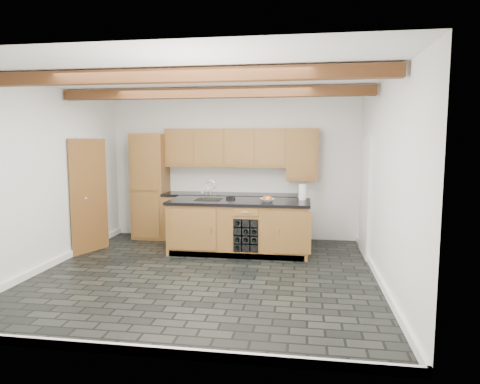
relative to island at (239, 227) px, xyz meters
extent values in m
plane|color=black|center=(-0.31, -1.28, -0.46)|extent=(5.00, 5.00, 0.00)
plane|color=white|center=(-0.31, 1.22, 0.94)|extent=(5.00, 0.00, 5.00)
plane|color=white|center=(-2.81, -1.28, 0.94)|extent=(0.00, 5.00, 5.00)
plane|color=white|center=(2.19, -1.28, 0.94)|extent=(0.00, 5.00, 5.00)
plane|color=white|center=(-0.31, -1.28, 2.34)|extent=(5.00, 5.00, 0.00)
cube|color=#592E16|center=(-0.31, -2.48, 2.24)|extent=(4.90, 0.15, 0.15)
cube|color=#592E16|center=(-0.31, -0.68, 2.24)|extent=(4.90, 0.15, 0.15)
cube|color=white|center=(-2.79, -1.28, -0.41)|extent=(0.04, 5.00, 0.10)
cube|color=white|center=(2.17, -1.28, -0.41)|extent=(0.04, 5.00, 0.10)
cube|color=white|center=(-0.31, -3.76, -0.41)|extent=(5.00, 0.04, 0.10)
cube|color=white|center=(-2.78, 0.02, 0.56)|extent=(0.06, 0.94, 2.04)
cube|color=olive|center=(-2.63, -0.33, 0.54)|extent=(0.31, 0.77, 2.00)
cube|color=white|center=(2.16, 0.22, 0.56)|extent=(0.06, 0.98, 2.04)
cube|color=black|center=(2.19, 0.22, 0.54)|extent=(0.02, 0.86, 1.96)
cube|color=olive|center=(-1.96, 0.92, 0.59)|extent=(0.65, 0.60, 2.10)
cube|color=olive|center=(-0.33, 0.92, -0.02)|extent=(2.60, 0.60, 0.88)
cube|color=black|center=(-0.33, 0.92, 0.44)|extent=(2.64, 0.62, 0.05)
cube|color=white|center=(-0.33, 1.21, 0.73)|extent=(2.60, 0.02, 0.52)
cube|color=olive|center=(-0.43, 1.04, 1.36)|extent=(2.40, 0.35, 0.75)
cube|color=olive|center=(1.07, 1.04, 1.24)|extent=(0.60, 0.35, 1.00)
cube|color=olive|center=(-0.01, 0.02, -0.02)|extent=(2.40, 0.90, 0.88)
cube|color=black|center=(-0.01, 0.02, 0.44)|extent=(2.46, 0.96, 0.05)
cube|color=olive|center=(-0.73, -0.45, 0.02)|extent=(0.80, 0.02, 0.70)
cube|color=olive|center=(0.94, -0.45, 0.02)|extent=(0.60, 0.02, 0.70)
cube|color=black|center=(0.17, -0.29, -0.06)|extent=(0.42, 0.30, 0.56)
cylinder|color=black|center=(0.03, -0.33, -0.27)|extent=(0.07, 0.26, 0.07)
cylinder|color=black|center=(0.31, -0.33, 0.01)|extent=(0.07, 0.26, 0.07)
cylinder|color=black|center=(0.17, -0.33, 0.01)|extent=(0.07, 0.26, 0.07)
cylinder|color=black|center=(0.03, -0.33, 0.15)|extent=(0.07, 0.26, 0.07)
cylinder|color=black|center=(0.03, -0.33, -0.13)|extent=(0.07, 0.26, 0.07)
cylinder|color=black|center=(0.31, -0.33, -0.13)|extent=(0.07, 0.26, 0.07)
cylinder|color=black|center=(0.17, -0.33, -0.13)|extent=(0.07, 0.26, 0.07)
cube|color=black|center=(-0.56, 0.02, 0.46)|extent=(0.45, 0.40, 0.02)
cylinder|color=silver|center=(-0.56, 0.20, 0.57)|extent=(0.02, 0.02, 0.20)
torus|color=silver|center=(-0.56, 0.20, 0.71)|extent=(0.18, 0.02, 0.18)
cylinder|color=silver|center=(-0.64, 0.20, 0.51)|extent=(0.02, 0.02, 0.08)
cylinder|color=silver|center=(-0.48, 0.20, 0.51)|extent=(0.02, 0.02, 0.08)
cube|color=black|center=(-0.18, 0.15, 0.48)|extent=(0.16, 0.09, 0.04)
cylinder|color=black|center=(-0.18, 0.15, 0.51)|extent=(0.11, 0.11, 0.01)
imported|color=beige|center=(0.49, -0.09, 0.49)|extent=(0.31, 0.31, 0.06)
sphere|color=red|center=(0.54, -0.09, 0.52)|extent=(0.07, 0.07, 0.07)
sphere|color=#DA5E13|center=(0.51, -0.04, 0.52)|extent=(0.07, 0.07, 0.07)
sphere|color=olive|center=(0.45, -0.06, 0.52)|extent=(0.07, 0.07, 0.07)
sphere|color=red|center=(0.45, -0.12, 0.52)|extent=(0.07, 0.07, 0.07)
sphere|color=yellow|center=(0.51, -0.14, 0.52)|extent=(0.07, 0.07, 0.07)
cylinder|color=white|center=(1.09, 0.24, 0.60)|extent=(0.13, 0.13, 0.27)
imported|color=white|center=(-0.88, 0.92, 0.51)|extent=(0.11, 0.11, 0.09)
camera|label=1|loc=(1.12, -7.31, 1.50)|focal=32.00mm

